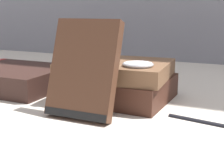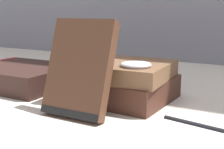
{
  "view_description": "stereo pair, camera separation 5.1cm",
  "coord_description": "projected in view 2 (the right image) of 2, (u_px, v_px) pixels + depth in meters",
  "views": [
    {
      "loc": [
        0.23,
        -0.53,
        0.17
      ],
      "look_at": [
        -0.0,
        -0.0,
        0.05
      ],
      "focal_mm": 50.0,
      "sensor_mm": 36.0,
      "label": 1
    },
    {
      "loc": [
        0.28,
        -0.51,
        0.17
      ],
      "look_at": [
        -0.0,
        -0.0,
        0.05
      ],
      "focal_mm": 50.0,
      "sensor_mm": 36.0,
      "label": 2
    }
  ],
  "objects": [
    {
      "name": "reading_glasses",
      "position": [
        135.0,
        83.0,
        0.73
      ],
      "size": [
        0.11,
        0.06,
        0.0
      ],
      "rotation": [
        0.0,
        0.0,
        0.05
      ],
      "color": "#4C3828",
      "rests_on": "ground_plane"
    },
    {
      "name": "book_flat_bottom",
      "position": [
        117.0,
        87.0,
        0.61
      ],
      "size": [
        0.2,
        0.17,
        0.05
      ],
      "rotation": [
        0.0,
        0.0,
        -0.04
      ],
      "color": "#422319",
      "rests_on": "ground_plane"
    },
    {
      "name": "book_flat_top",
      "position": [
        117.0,
        69.0,
        0.59
      ],
      "size": [
        0.2,
        0.17,
        0.03
      ],
      "rotation": [
        0.0,
        0.0,
        0.05
      ],
      "color": "brown",
      "rests_on": "book_flat_bottom"
    },
    {
      "name": "ground_plane",
      "position": [
        115.0,
        100.0,
        0.6
      ],
      "size": [
        3.0,
        3.0,
        0.0
      ],
      "primitive_type": "plane",
      "color": "beige"
    },
    {
      "name": "fountain_pen",
      "position": [
        209.0,
        126.0,
        0.45
      ],
      "size": [
        0.15,
        0.03,
        0.01
      ],
      "rotation": [
        0.0,
        0.0,
        -0.17
      ],
      "color": "black",
      "rests_on": "ground_plane"
    },
    {
      "name": "pocket_watch",
      "position": [
        136.0,
        65.0,
        0.54
      ],
      "size": [
        0.05,
        0.06,
        0.01
      ],
      "color": "silver",
      "rests_on": "book_flat_top"
    },
    {
      "name": "book_leaning_front",
      "position": [
        79.0,
        71.0,
        0.5
      ],
      "size": [
        0.11,
        0.07,
        0.16
      ],
      "rotation": [
        -0.33,
        0.0,
        0.0
      ],
      "color": "#4C2D1E",
      "rests_on": "ground_plane"
    },
    {
      "name": "book_side_left",
      "position": [
        18.0,
        76.0,
        0.71
      ],
      "size": [
        0.22,
        0.18,
        0.05
      ],
      "rotation": [
        0.0,
        0.0,
        0.0
      ],
      "color": "#331E19",
      "rests_on": "ground_plane"
    }
  ]
}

